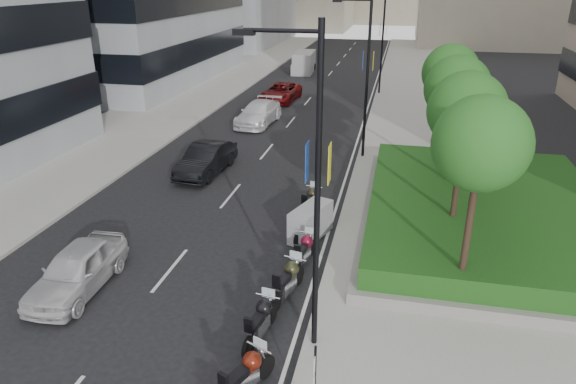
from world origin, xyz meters
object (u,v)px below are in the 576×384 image
(parking_sign, at_px, (315,384))
(motorcycle_5, at_px, (311,222))
(motorcycle_6, at_px, (310,201))
(car_b, at_px, (206,159))
(motorcycle_2, at_px, (261,321))
(motorcycle_1, at_px, (246,375))
(delivery_van, at_px, (304,63))
(motorcycle_3, at_px, (288,280))
(car_d, at_px, (281,92))
(lamp_post_2, at_px, (381,36))
(lamp_post_1, at_px, (365,71))
(motorcycle_4, at_px, (305,250))
(car_a, at_px, (77,269))
(lamp_post_0, at_px, (312,182))
(car_c, at_px, (259,113))

(parking_sign, relative_size, motorcycle_5, 1.04)
(motorcycle_6, distance_m, car_b, 7.41)
(motorcycle_2, bearing_deg, car_b, 35.89)
(motorcycle_1, relative_size, delivery_van, 0.41)
(motorcycle_3, relative_size, car_d, 0.43)
(lamp_post_2, distance_m, motorcycle_6, 26.57)
(lamp_post_1, height_order, parking_sign, lamp_post_1)
(motorcycle_1, relative_size, motorcycle_2, 0.95)
(lamp_post_1, relative_size, car_b, 1.85)
(motorcycle_4, height_order, car_d, car_d)
(motorcycle_5, bearing_deg, car_d, 35.03)
(car_a, relative_size, delivery_van, 0.84)
(lamp_post_1, height_order, car_d, lamp_post_1)
(motorcycle_2, distance_m, car_b, 14.19)
(parking_sign, bearing_deg, motorcycle_2, 124.40)
(lamp_post_0, xyz_separation_m, car_d, (-7.88, 30.45, -4.30))
(motorcycle_1, bearing_deg, motorcycle_5, 23.07)
(motorcycle_3, distance_m, car_d, 28.98)
(car_a, relative_size, car_b, 0.92)
(motorcycle_6, xyz_separation_m, car_d, (-6.36, 21.61, 0.17))
(motorcycle_4, bearing_deg, lamp_post_0, -158.38)
(lamp_post_2, distance_m, parking_sign, 38.18)
(lamp_post_2, bearing_deg, car_b, -109.41)
(lamp_post_1, xyz_separation_m, motorcycle_3, (-1.10, -14.72, -4.43))
(lamp_post_2, distance_m, car_d, 10.06)
(parking_sign, relative_size, car_c, 0.46)
(delivery_van, bearing_deg, lamp_post_2, -52.03)
(lamp_post_2, bearing_deg, motorcycle_5, -92.23)
(motorcycle_6, relative_size, delivery_van, 0.42)
(lamp_post_2, bearing_deg, lamp_post_0, -90.00)
(lamp_post_1, distance_m, motorcycle_4, 13.36)
(motorcycle_4, xyz_separation_m, car_d, (-6.92, 25.99, 0.19))
(motorcycle_2, height_order, car_c, car_c)
(motorcycle_4, xyz_separation_m, motorcycle_6, (-0.57, 4.39, 0.03))
(lamp_post_1, distance_m, car_a, 18.27)
(car_d, bearing_deg, lamp_post_1, -55.78)
(motorcycle_6, height_order, car_d, car_d)
(lamp_post_0, height_order, lamp_post_2, same)
(lamp_post_1, distance_m, motorcycle_3, 15.41)
(lamp_post_0, relative_size, motorcycle_5, 3.76)
(car_c, bearing_deg, lamp_post_1, -33.17)
(lamp_post_2, distance_m, motorcycle_1, 37.49)
(car_a, relative_size, car_d, 0.82)
(lamp_post_0, xyz_separation_m, motorcycle_2, (-1.42, 0.03, -4.45))
(parking_sign, height_order, motorcycle_5, parking_sign)
(motorcycle_1, distance_m, motorcycle_6, 11.05)
(lamp_post_2, relative_size, motorcycle_4, 4.23)
(car_a, bearing_deg, lamp_post_1, 61.04)
(motorcycle_6, relative_size, car_c, 0.41)
(parking_sign, height_order, motorcycle_3, parking_sign)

